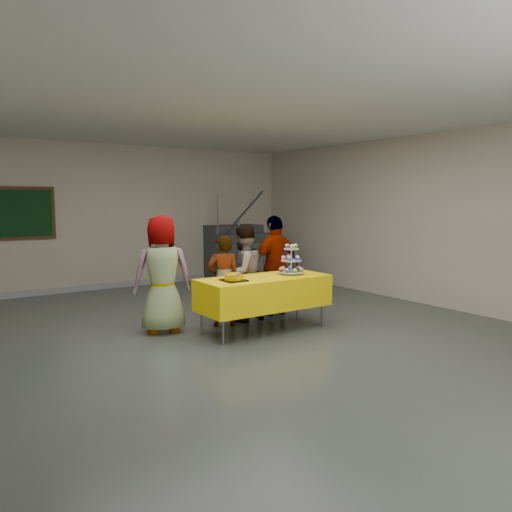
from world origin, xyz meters
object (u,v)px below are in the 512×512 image
Objects in this scene: bear_cake at (234,277)px; schoolchild_b at (223,281)px; schoolchild_a at (162,274)px; noticeboard at (18,213)px; cupcake_stand at (291,263)px; schoolchild_c at (243,273)px; schoolchild_d at (276,265)px; staircase at (247,260)px; bake_table at (264,292)px.

bear_cake is 0.27× the size of schoolchild_b.
schoolchild_a is at bearing 9.59° from schoolchild_b.
noticeboard is (-2.10, 4.00, 0.93)m from schoolchild_b.
cupcake_stand is 0.79m from schoolchild_c.
schoolchild_d is 0.67× the size of staircase.
schoolchild_a is at bearing 149.26° from bake_table.
schoolchild_d is at bearing -114.90° from staircase.
schoolchild_d is 5.04m from noticeboard.
bake_table is 1.14× the size of schoolchild_a.
staircase reaches higher than bake_table.
schoolchild_b is 1.03× the size of noticeboard.
schoolchild_c is 3.71m from staircase.
noticeboard reaches higher than schoolchild_a.
cupcake_stand is 0.76m from schoolchild_d.
staircase reaches higher than schoolchild_d.
schoolchild_c is (0.40, 0.09, 0.07)m from schoolchild_b.
bear_cake reaches higher than bake_table.
bake_table is at bearing 5.62° from bear_cake.
noticeboard is at bearing -66.16° from schoolchild_c.
bear_cake is at bearing 27.87° from schoolchild_d.
schoolchild_b is 0.91× the size of schoolchild_c.
noticeboard is at bearing 169.61° from staircase.
schoolchild_d is (1.95, -0.01, -0.02)m from schoolchild_a.
cupcake_stand is 0.28× the size of schoolchild_d.
cupcake_stand reaches higher than bake_table.
staircase is (2.46, 3.17, -0.18)m from schoolchild_b.
noticeboard is (-2.92, 4.55, 0.67)m from cupcake_stand.
schoolchild_c is at bearing -147.27° from schoolchild_b.
noticeboard is (-1.91, 4.61, 0.77)m from bear_cake.
schoolchild_c is at bearing -168.11° from schoolchild_a.
schoolchild_a is 1.29m from schoolchild_c.
bear_cake is at bearing -174.38° from bake_table.
schoolchild_c reaches higher than bake_table.
noticeboard is at bearing -54.07° from schoolchild_d.
noticeboard reaches higher than bear_cake.
schoolchild_a reaches higher than schoolchild_b.
bear_cake is at bearing 40.92° from schoolchild_c.
schoolchild_d is at bearing 44.46° from bake_table.
noticeboard reaches higher than schoolchild_c.
cupcake_stand is 1.24× the size of bear_cake.
staircase reaches higher than schoolchild_b.
staircase is (3.34, 3.00, -0.34)m from schoolchild_a.
staircase is at bearing -107.52° from schoolchild_b.
bear_cake is 0.28× the size of noticeboard.
staircase is at bearing 54.90° from bear_cake.
staircase is (1.40, 3.01, -0.31)m from schoolchild_d.
schoolchild_c reaches higher than bear_cake.
schoolchild_a is 1.95m from schoolchild_d.
schoolchild_a is 1.27× the size of noticeboard.
schoolchild_d is (1.26, 0.77, -0.03)m from bear_cake.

